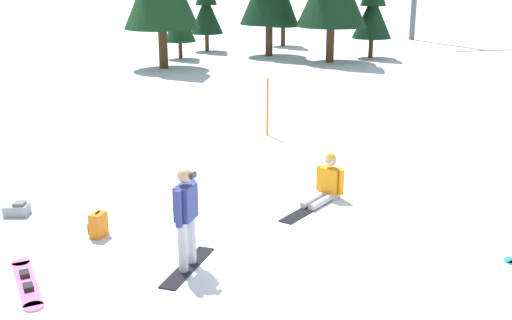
{
  "coord_description": "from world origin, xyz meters",
  "views": [
    {
      "loc": [
        -2.75,
        -9.33,
        4.58
      ],
      "look_at": [
        -0.19,
        2.1,
        1.0
      ],
      "focal_mm": 44.7,
      "sensor_mm": 36.0,
      "label": 1
    }
  ],
  "objects": [
    {
      "name": "ground_plane",
      "position": [
        0.0,
        0.0,
        0.0
      ],
      "size": [
        800.0,
        800.0,
        0.0
      ],
      "primitive_type": "plane",
      "color": "silver"
    },
    {
      "name": "snowboarder_foreground",
      "position": [
        -1.81,
        -0.18,
        0.88
      ],
      "size": [
        1.03,
        1.44,
        1.67
      ],
      "color": "black",
      "rests_on": "ground_plane"
    },
    {
      "name": "snowboarder_midground",
      "position": [
        1.29,
        2.25,
        0.33
      ],
      "size": [
        1.59,
        1.48,
        0.96
      ],
      "color": "#B7B7BC",
      "rests_on": "ground_plane"
    },
    {
      "name": "loose_snowboard_near_left",
      "position": [
        -4.24,
        -0.18,
        0.02
      ],
      "size": [
        0.7,
        1.84,
        0.09
      ],
      "color": "pink",
      "rests_on": "ground_plane"
    },
    {
      "name": "backpack_grey",
      "position": [
        -4.73,
        2.76,
        0.11
      ],
      "size": [
        0.55,
        0.41,
        0.27
      ],
      "color": "gray",
      "rests_on": "ground_plane"
    },
    {
      "name": "backpack_orange",
      "position": [
        -3.2,
        1.39,
        0.21
      ],
      "size": [
        0.36,
        0.38,
        0.47
      ],
      "color": "orange",
      "rests_on": "ground_plane"
    },
    {
      "name": "trail_marker_pole",
      "position": [
        1.36,
        7.56,
        0.81
      ],
      "size": [
        0.06,
        0.06,
        1.63
      ],
      "primitive_type": "cylinder",
      "color": "orange",
      "rests_on": "ground_plane"
    },
    {
      "name": "pine_tree_short",
      "position": [
        0.64,
        23.54,
        2.18
      ],
      "size": [
        1.61,
        1.61,
        3.99
      ],
      "color": "#472D19",
      "rests_on": "ground_plane"
    },
    {
      "name": "pine_tree_leaning",
      "position": [
        2.41,
        26.23,
        2.42
      ],
      "size": [
        1.83,
        1.83,
        4.45
      ],
      "color": "#472D19",
      "rests_on": "ground_plane"
    },
    {
      "name": "pine_tree_young",
      "position": [
        10.27,
        21.69,
        2.53
      ],
      "size": [
        2.01,
        2.01,
        4.64
      ],
      "color": "#472D19",
      "rests_on": "ground_plane"
    }
  ]
}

